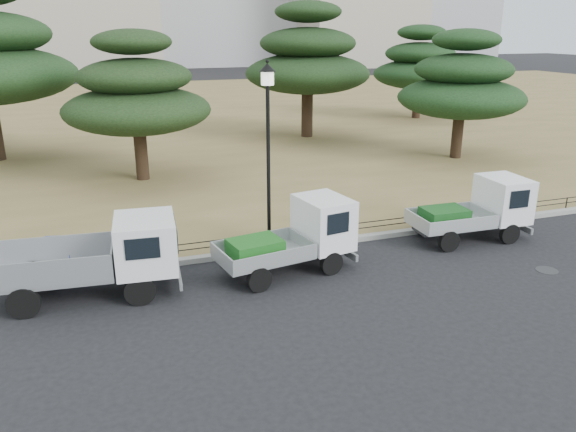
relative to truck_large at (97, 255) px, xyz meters
name	(u,v)px	position (x,y,z in m)	size (l,w,h in m)	color
ground	(313,286)	(5.22, -1.32, -1.07)	(220.00, 220.00, 0.00)	black
lawn	(162,116)	(5.22, 29.28, -1.00)	(120.00, 56.00, 0.15)	olive
curb	(281,248)	(5.22, 1.28, -0.99)	(120.00, 0.25, 0.16)	gray
truck_large	(97,255)	(0.00, 0.00, 0.00)	(4.56, 2.11, 1.93)	black
truck_kei_front	(295,237)	(5.13, -0.18, -0.10)	(3.91, 2.15, 1.96)	black
truck_kei_rear	(478,210)	(11.40, 0.26, -0.11)	(3.72, 1.70, 1.92)	black
street_lamp	(268,126)	(4.93, 1.58, 2.68)	(0.48, 0.48, 5.32)	black
pipe_fence	(280,236)	(5.22, 1.43, -0.63)	(38.00, 0.04, 0.40)	black
tarp_pile	(48,259)	(-1.26, 1.51, -0.54)	(1.63, 1.33, 0.97)	#162AAD
manhole	(547,270)	(11.72, -2.52, -1.07)	(0.60, 0.60, 0.01)	#2D2D30
pine_center_left	(136,95)	(2.07, 10.74, 2.67)	(6.12, 6.12, 6.22)	black
pine_center_right	(308,60)	(12.41, 17.80, 3.54)	(7.26, 7.26, 7.70)	black
pine_east_near	(462,85)	(17.44, 9.93, 2.67)	(6.16, 6.16, 6.22)	black
pine_east_far	(419,65)	(22.53, 22.02, 2.80)	(6.43, 6.43, 6.46)	black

